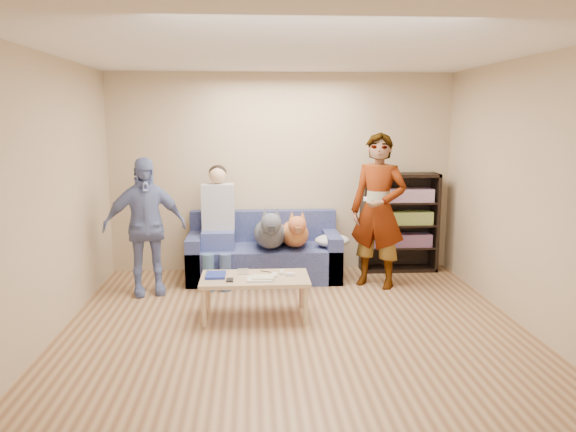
{
  "coord_description": "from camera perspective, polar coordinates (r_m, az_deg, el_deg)",
  "views": [
    {
      "loc": [
        -0.39,
        -4.88,
        2.02
      ],
      "look_at": [
        0.0,
        1.2,
        0.95
      ],
      "focal_mm": 35.0,
      "sensor_mm": 36.0,
      "label": 1
    }
  ],
  "objects": [
    {
      "name": "ground",
      "position": [
        5.29,
        0.86,
        -12.47
      ],
      "size": [
        5.0,
        5.0,
        0.0
      ],
      "primitive_type": "plane",
      "color": "brown",
      "rests_on": "ground"
    },
    {
      "name": "ceiling",
      "position": [
        4.93,
        0.94,
        16.72
      ],
      "size": [
        5.0,
        5.0,
        0.0
      ],
      "primitive_type": "plane",
      "rotation": [
        3.14,
        0.0,
        0.0
      ],
      "color": "white",
      "rests_on": "ground"
    },
    {
      "name": "wall_back",
      "position": [
        7.42,
        -0.65,
        4.4
      ],
      "size": [
        4.5,
        0.0,
        4.5
      ],
      "primitive_type": "plane",
      "rotation": [
        1.57,
        0.0,
        0.0
      ],
      "color": "tan",
      "rests_on": "ground"
    },
    {
      "name": "wall_front",
      "position": [
        2.52,
        5.47,
        -6.72
      ],
      "size": [
        4.5,
        0.0,
        4.5
      ],
      "primitive_type": "plane",
      "rotation": [
        -1.57,
        0.0,
        0.0
      ],
      "color": "tan",
      "rests_on": "ground"
    },
    {
      "name": "wall_left",
      "position": [
        5.27,
        -24.3,
        1.22
      ],
      "size": [
        0.0,
        5.0,
        5.0
      ],
      "primitive_type": "plane",
      "rotation": [
        1.57,
        0.0,
        1.57
      ],
      "color": "tan",
      "rests_on": "ground"
    },
    {
      "name": "wall_right",
      "position": [
        5.59,
        24.54,
        1.67
      ],
      "size": [
        0.0,
        5.0,
        5.0
      ],
      "primitive_type": "plane",
      "rotation": [
        1.57,
        0.0,
        -1.57
      ],
      "color": "tan",
      "rests_on": "ground"
    },
    {
      "name": "blanket",
      "position": [
        7.04,
        4.52,
        -2.51
      ],
      "size": [
        0.44,
        0.37,
        0.15
      ],
      "primitive_type": "ellipsoid",
      "color": "#BDBCC2",
      "rests_on": "sofa"
    },
    {
      "name": "person_standing_right",
      "position": [
        6.77,
        9.15,
        0.53
      ],
      "size": [
        0.81,
        0.73,
        1.85
      ],
      "primitive_type": "imported",
      "rotation": [
        0.0,
        0.0,
        -0.55
      ],
      "color": "gray",
      "rests_on": "ground"
    },
    {
      "name": "person_standing_left",
      "position": [
        6.62,
        -14.34,
        -1.04
      ],
      "size": [
        1.0,
        0.63,
        1.59
      ],
      "primitive_type": "imported",
      "rotation": [
        0.0,
        0.0,
        0.28
      ],
      "color": "#7888C1",
      "rests_on": "ground"
    },
    {
      "name": "held_controller",
      "position": [
        6.51,
        7.86,
        1.73
      ],
      "size": [
        0.07,
        0.13,
        0.03
      ],
      "primitive_type": "cube",
      "rotation": [
        0.0,
        0.0,
        -0.2
      ],
      "color": "white",
      "rests_on": "person_standing_right"
    },
    {
      "name": "notebook_blue",
      "position": [
        5.81,
        -7.36,
        -5.97
      ],
      "size": [
        0.2,
        0.26,
        0.03
      ],
      "primitive_type": "cube",
      "color": "navy",
      "rests_on": "coffee_table"
    },
    {
      "name": "papers",
      "position": [
        5.66,
        -2.88,
        -6.4
      ],
      "size": [
        0.26,
        0.2,
        0.02
      ],
      "primitive_type": "cube",
      "color": "beige",
      "rests_on": "coffee_table"
    },
    {
      "name": "magazine",
      "position": [
        5.67,
        -2.57,
        -6.2
      ],
      "size": [
        0.22,
        0.17,
        0.01
      ],
      "primitive_type": "cube",
      "color": "beige",
      "rests_on": "coffee_table"
    },
    {
      "name": "camera_silver",
      "position": [
        5.87,
        -4.58,
        -5.64
      ],
      "size": [
        0.11,
        0.06,
        0.05
      ],
      "primitive_type": "cube",
      "color": "silver",
      "rests_on": "coffee_table"
    },
    {
      "name": "controller_a",
      "position": [
        5.86,
        -0.64,
        -5.74
      ],
      "size": [
        0.04,
        0.13,
        0.03
      ],
      "primitive_type": "cube",
      "color": "silver",
      "rests_on": "coffee_table"
    },
    {
      "name": "controller_b",
      "position": [
        5.78,
        0.19,
        -5.94
      ],
      "size": [
        0.09,
        0.06,
        0.03
      ],
      "primitive_type": "cube",
      "color": "silver",
      "rests_on": "coffee_table"
    },
    {
      "name": "headphone_cup_a",
      "position": [
        5.74,
        -1.38,
        -6.13
      ],
      "size": [
        0.07,
        0.07,
        0.02
      ],
      "primitive_type": "cylinder",
      "color": "silver",
      "rests_on": "coffee_table"
    },
    {
      "name": "headphone_cup_b",
      "position": [
        5.82,
        -1.41,
        -5.91
      ],
      "size": [
        0.07,
        0.07,
        0.02
      ],
      "primitive_type": "cylinder",
      "color": "white",
      "rests_on": "coffee_table"
    },
    {
      "name": "pen_orange",
      "position": [
        5.6,
        -3.59,
        -6.61
      ],
      "size": [
        0.13,
        0.06,
        0.01
      ],
      "primitive_type": "cylinder",
      "rotation": [
        0.0,
        1.57,
        0.35
      ],
      "color": "orange",
      "rests_on": "coffee_table"
    },
    {
      "name": "pen_black",
      "position": [
        5.93,
        -2.24,
        -5.66
      ],
      "size": [
        0.13,
        0.08,
        0.01
      ],
      "primitive_type": "cylinder",
      "rotation": [
        0.0,
        1.57,
        -0.52
      ],
      "color": "black",
      "rests_on": "coffee_table"
    },
    {
      "name": "wallet",
      "position": [
        5.64,
        -5.94,
        -6.48
      ],
      "size": [
        0.07,
        0.12,
        0.02
      ],
      "primitive_type": "cube",
      "color": "black",
      "rests_on": "coffee_table"
    },
    {
      "name": "sofa",
      "position": [
        7.19,
        -2.45,
        -4.04
      ],
      "size": [
        1.9,
        0.85,
        0.82
      ],
      "color": "#515B93",
      "rests_on": "ground"
    },
    {
      "name": "person_seated",
      "position": [
        6.97,
        -7.12,
        -0.42
      ],
      "size": [
        0.4,
        0.73,
        1.47
      ],
      "color": "#46519A",
      "rests_on": "sofa"
    },
    {
      "name": "dog_gray",
      "position": [
        6.9,
        -1.84,
        -1.65
      ],
      "size": [
        0.4,
        1.24,
        0.58
      ],
      "color": "#484C52",
      "rests_on": "sofa"
    },
    {
      "name": "dog_tan",
      "position": [
        6.98,
        0.7,
        -1.71
      ],
      "size": [
        0.36,
        1.14,
        0.52
      ],
      "color": "#BA6738",
      "rests_on": "sofa"
    },
    {
      "name": "coffee_table",
      "position": [
        5.77,
        -3.39,
        -6.64
      ],
      "size": [
        1.1,
        0.6,
        0.42
      ],
      "color": "tan",
      "rests_on": "ground"
    },
    {
      "name": "bookshelf",
      "position": [
        7.58,
        11.21,
        -0.41
      ],
      "size": [
        1.0,
        0.34,
        1.3
      ],
      "color": "black",
      "rests_on": "ground"
    }
  ]
}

